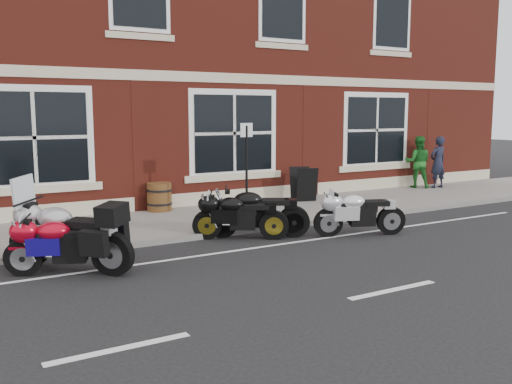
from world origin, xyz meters
TOP-DOWN VIEW (x-y plane):
  - ground at (0.00, 0.00)m, footprint 80.00×80.00m
  - sidewalk at (0.00, 3.00)m, footprint 30.00×3.00m
  - kerb at (0.00, 1.42)m, footprint 30.00×0.16m
  - pub_building at (0.00, 10.50)m, footprint 24.00×12.00m
  - moto_touring_silver at (-3.76, 0.46)m, footprint 1.58×1.88m
  - moto_sport_red at (-3.86, 0.21)m, footprint 1.79×0.93m
  - moto_sport_black at (-0.30, 1.02)m, footprint 1.70×1.12m
  - moto_sport_silver at (1.96, 0.06)m, footprint 1.86×0.81m
  - moto_naked_black at (0.08, 1.00)m, footprint 1.91×1.14m
  - pedestrian_left at (8.50, 3.79)m, footprint 0.61×0.41m
  - pedestrian_right at (7.99, 4.15)m, footprint 1.01×1.00m
  - a_board_sign at (3.23, 3.74)m, footprint 0.65×0.54m
  - barrel_planter at (-0.71, 4.30)m, footprint 0.63×0.63m
  - parking_sign at (0.56, 2.20)m, footprint 0.31×0.06m

SIDE VIEW (x-z plane):
  - ground at x=0.00m, z-range 0.00..0.00m
  - sidewalk at x=0.00m, z-range 0.00..0.12m
  - kerb at x=0.00m, z-range 0.00..0.12m
  - barrel_planter at x=-0.71m, z-range 0.12..0.82m
  - moto_sport_red at x=-3.86m, z-range 0.06..0.93m
  - moto_sport_black at x=-0.30m, z-range 0.06..0.93m
  - moto_sport_silver at x=1.96m, z-range 0.07..0.94m
  - moto_naked_black at x=0.08m, z-range 0.07..1.02m
  - a_board_sign at x=3.23m, z-range 0.12..1.05m
  - moto_touring_silver at x=-3.76m, z-range -0.14..1.38m
  - pedestrian_left at x=8.50m, z-range 0.12..1.76m
  - pedestrian_right at x=7.99m, z-range 0.12..1.76m
  - parking_sign at x=0.56m, z-range 0.29..2.46m
  - pub_building at x=0.00m, z-range 0.00..12.00m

